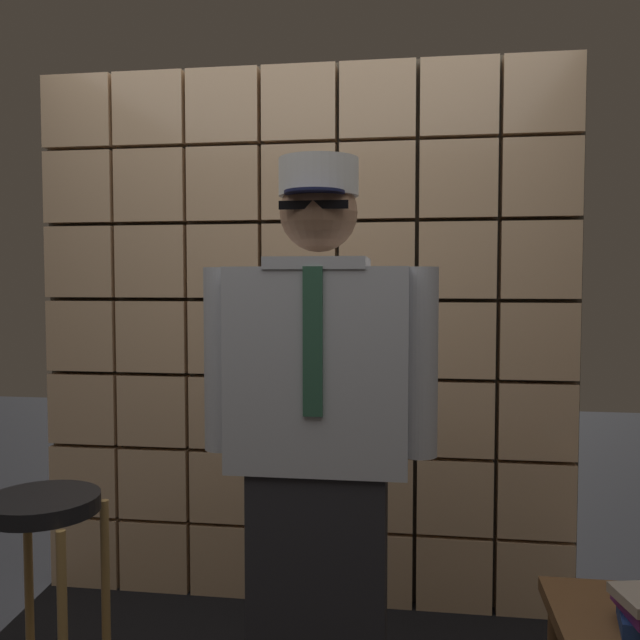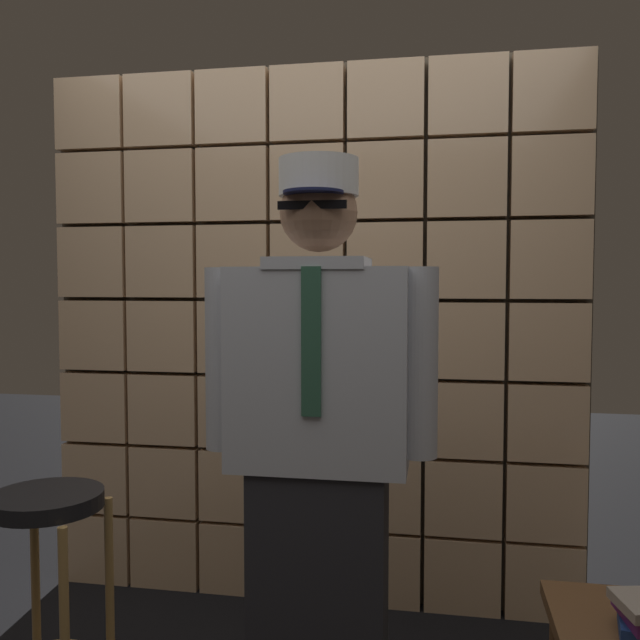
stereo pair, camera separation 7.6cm
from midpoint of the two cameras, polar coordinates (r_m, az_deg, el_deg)
The scene contains 3 objects.
glass_block_wall at distance 2.97m, azimuth -0.25°, elevation -1.51°, with size 2.38×0.10×2.38m.
standing_person at distance 2.07m, azimuth 0.96°, elevation -10.44°, with size 0.70×0.30×1.78m.
bar_stool at distance 2.34m, azimuth -21.05°, elevation -18.05°, with size 0.34×0.34×0.77m.
Camera 2 is at (0.58, -1.65, 1.41)m, focal length 37.97 mm.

